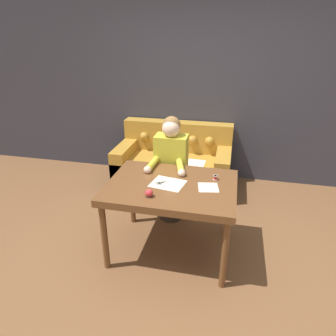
# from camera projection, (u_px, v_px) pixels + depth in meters

# --- Properties ---
(ground_plane) EXTENTS (16.00, 16.00, 0.00)m
(ground_plane) POSITION_uv_depth(u_px,v_px,m) (180.00, 255.00, 3.10)
(ground_plane) COLOR brown
(wall_back) EXTENTS (8.00, 0.06, 2.60)m
(wall_back) POSITION_uv_depth(u_px,v_px,m) (207.00, 93.00, 4.33)
(wall_back) COLOR #383842
(wall_back) RESTS_ON ground_plane
(dining_table) EXTENTS (1.23, 0.91, 0.78)m
(dining_table) POSITION_uv_depth(u_px,v_px,m) (171.00, 191.00, 2.89)
(dining_table) COLOR brown
(dining_table) RESTS_ON ground_plane
(couch) EXTENTS (1.63, 0.88, 0.88)m
(couch) POSITION_uv_depth(u_px,v_px,m) (174.00, 164.00, 4.43)
(couch) COLOR #B7842D
(couch) RESTS_ON ground_plane
(person) EXTENTS (0.44, 0.59, 1.27)m
(person) POSITION_uv_depth(u_px,v_px,m) (171.00, 171.00, 3.46)
(person) COLOR #33281E
(person) RESTS_ON ground_plane
(pattern_paper_main) EXTENTS (0.35, 0.31, 0.00)m
(pattern_paper_main) POSITION_uv_depth(u_px,v_px,m) (168.00, 184.00, 2.86)
(pattern_paper_main) COLOR beige
(pattern_paper_main) RESTS_ON dining_table
(pattern_paper_offcut) EXTENTS (0.22, 0.22, 0.00)m
(pattern_paper_offcut) POSITION_uv_depth(u_px,v_px,m) (208.00, 187.00, 2.79)
(pattern_paper_offcut) COLOR beige
(pattern_paper_offcut) RESTS_ON dining_table
(scissors) EXTENTS (0.19, 0.18, 0.01)m
(scissors) POSITION_uv_depth(u_px,v_px,m) (163.00, 182.00, 2.88)
(scissors) COLOR silver
(scissors) RESTS_ON dining_table
(thread_spool) EXTENTS (0.04, 0.04, 0.05)m
(thread_spool) POSITION_uv_depth(u_px,v_px,m) (215.00, 178.00, 2.93)
(thread_spool) COLOR red
(thread_spool) RESTS_ON dining_table
(pin_cushion) EXTENTS (0.07, 0.07, 0.07)m
(pin_cushion) POSITION_uv_depth(u_px,v_px,m) (149.00, 193.00, 2.63)
(pin_cushion) COLOR #4C3828
(pin_cushion) RESTS_ON dining_table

